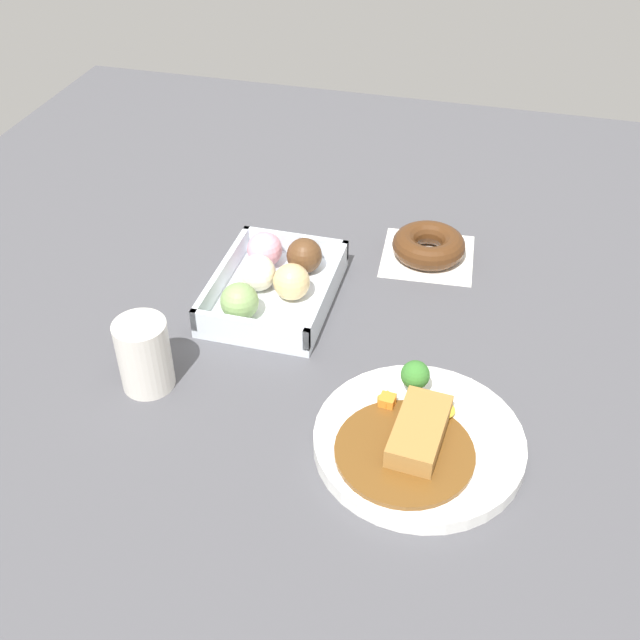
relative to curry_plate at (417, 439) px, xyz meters
The scene contains 5 objects.
ground_plane 0.17m from the curry_plate, 149.35° to the right, with size 1.60×1.60×0.00m, color #4C4C51.
curry_plate is the anchor object (origin of this frame).
donut_box 0.32m from the curry_plate, 133.56° to the right, with size 0.21×0.16×0.06m.
chocolate_ring_donut 0.38m from the curry_plate, behind, with size 0.14×0.14×0.04m.
coffee_mug 0.33m from the curry_plate, 93.31° to the right, with size 0.06×0.06×0.09m, color silver.
Camera 1 is at (0.72, 0.13, 0.64)m, focal length 43.08 mm.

